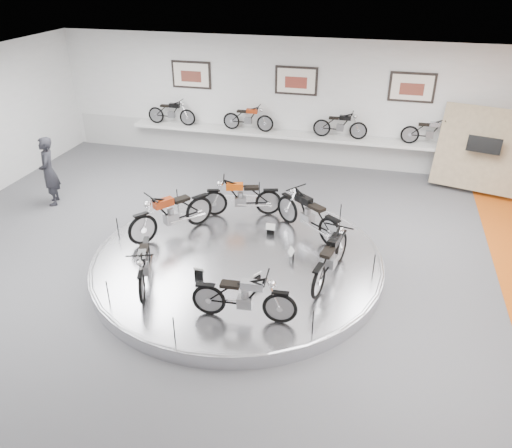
% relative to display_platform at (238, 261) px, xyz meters
% --- Properties ---
extents(floor, '(16.00, 16.00, 0.00)m').
position_rel_display_platform_xyz_m(floor, '(0.00, -0.30, -0.15)').
color(floor, '#4F4F52').
rests_on(floor, ground).
extents(ceiling, '(16.00, 16.00, 0.00)m').
position_rel_display_platform_xyz_m(ceiling, '(0.00, -0.30, 3.85)').
color(ceiling, white).
rests_on(ceiling, wall_back).
extents(wall_back, '(16.00, 0.00, 16.00)m').
position_rel_display_platform_xyz_m(wall_back, '(0.00, 6.70, 1.85)').
color(wall_back, silver).
rests_on(wall_back, floor).
extents(dado_band, '(15.68, 0.04, 1.10)m').
position_rel_display_platform_xyz_m(dado_band, '(0.00, 6.68, 0.40)').
color(dado_band, '#BCBCBA').
rests_on(dado_band, floor).
extents(display_platform, '(6.40, 6.40, 0.30)m').
position_rel_display_platform_xyz_m(display_platform, '(0.00, 0.00, 0.00)').
color(display_platform, silver).
rests_on(display_platform, floor).
extents(platform_rim, '(6.40, 6.40, 0.10)m').
position_rel_display_platform_xyz_m(platform_rim, '(0.00, 0.00, 0.12)').
color(platform_rim, '#B2B2BA').
rests_on(platform_rim, display_platform).
extents(shelf, '(11.00, 0.55, 0.10)m').
position_rel_display_platform_xyz_m(shelf, '(0.00, 6.40, 0.85)').
color(shelf, silver).
rests_on(shelf, wall_back).
extents(poster_left, '(1.35, 0.06, 0.88)m').
position_rel_display_platform_xyz_m(poster_left, '(-3.50, 6.66, 2.55)').
color(poster_left, white).
rests_on(poster_left, wall_back).
extents(poster_center, '(1.35, 0.06, 0.88)m').
position_rel_display_platform_xyz_m(poster_center, '(0.00, 6.66, 2.55)').
color(poster_center, white).
rests_on(poster_center, wall_back).
extents(poster_right, '(1.35, 0.06, 0.88)m').
position_rel_display_platform_xyz_m(poster_right, '(3.50, 6.66, 2.55)').
color(poster_right, white).
rests_on(poster_right, wall_back).
extents(display_panel, '(2.56, 1.52, 2.30)m').
position_rel_display_platform_xyz_m(display_panel, '(5.60, 5.80, 1.10)').
color(display_panel, tan).
rests_on(display_panel, floor).
extents(shelf_bike_a, '(1.22, 0.43, 0.73)m').
position_rel_display_platform_xyz_m(shelf_bike_a, '(-4.20, 6.40, 1.27)').
color(shelf_bike_a, black).
rests_on(shelf_bike_a, shelf).
extents(shelf_bike_b, '(1.22, 0.43, 0.73)m').
position_rel_display_platform_xyz_m(shelf_bike_b, '(-1.50, 6.40, 1.27)').
color(shelf_bike_b, '#972D0D').
rests_on(shelf_bike_b, shelf).
extents(shelf_bike_c, '(1.22, 0.43, 0.73)m').
position_rel_display_platform_xyz_m(shelf_bike_c, '(1.50, 6.40, 1.27)').
color(shelf_bike_c, black).
rests_on(shelf_bike_c, shelf).
extents(shelf_bike_d, '(1.22, 0.43, 0.73)m').
position_rel_display_platform_xyz_m(shelf_bike_d, '(4.20, 6.40, 1.27)').
color(shelf_bike_d, '#ABACB0').
rests_on(shelf_bike_d, shelf).
extents(bike_a, '(1.85, 1.61, 1.07)m').
position_rel_display_platform_xyz_m(bike_a, '(1.34, 1.36, 0.69)').
color(bike_a, black).
rests_on(bike_a, display_platform).
extents(bike_b, '(1.84, 1.07, 1.02)m').
position_rel_display_platform_xyz_m(bike_b, '(-0.45, 1.91, 0.66)').
color(bike_b, '#CD4B0B').
rests_on(bike_b, display_platform).
extents(bike_c, '(1.68, 1.92, 1.12)m').
position_rel_display_platform_xyz_m(bike_c, '(-1.77, 0.55, 0.71)').
color(bike_c, '#972D0D').
rests_on(bike_c, display_platform).
extents(bike_d, '(1.05, 1.63, 0.90)m').
position_rel_display_platform_xyz_m(bike_d, '(-1.51, -1.47, 0.60)').
color(bike_d, black).
rests_on(bike_d, display_platform).
extents(bike_e, '(1.69, 0.69, 0.97)m').
position_rel_display_platform_xyz_m(bike_e, '(0.73, -2.05, 0.64)').
color(bike_e, '#ABACB0').
rests_on(bike_e, display_platform).
extents(bike_f, '(0.97, 1.85, 1.03)m').
position_rel_display_platform_xyz_m(bike_f, '(2.08, -0.38, 0.67)').
color(bike_f, black).
rests_on(bike_f, display_platform).
extents(visitor, '(0.74, 0.84, 1.92)m').
position_rel_display_platform_xyz_m(visitor, '(-5.91, 1.83, 0.81)').
color(visitor, black).
rests_on(visitor, floor).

